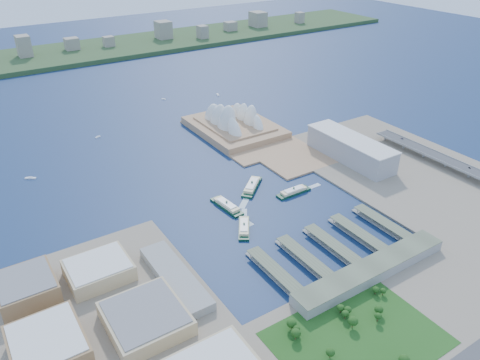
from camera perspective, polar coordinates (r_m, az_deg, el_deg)
ground at (r=600.11m, az=5.20°, el=-5.09°), size 3000.00×3000.00×0.00m
south_land at (r=491.63m, az=20.90°, el=-16.32°), size 720.00×180.00×3.00m
east_land at (r=728.91m, az=22.83°, el=-0.68°), size 240.00×500.00×3.00m
peninsula at (r=840.05m, az=0.21°, el=5.69°), size 135.00×220.00×3.00m
far_shore at (r=1438.84m, az=-20.07°, el=14.24°), size 2200.00×260.00×12.00m
opera_house at (r=842.74m, az=-0.68°, el=8.01°), size 134.00×180.00×58.00m
toaster_building at (r=758.28m, az=13.32°, el=3.72°), size 45.00×155.00×35.00m
expressway at (r=768.00m, az=26.16°, el=0.72°), size 26.00×340.00×11.85m
west_buildings at (r=453.88m, az=-15.74°, el=-17.18°), size 200.00×280.00×27.00m
ferry_wharves at (r=560.30m, az=11.08°, el=-7.82°), size 184.00×90.00×9.30m
terminal_building at (r=527.41m, az=15.68°, el=-10.58°), size 200.00×28.00×12.00m
park at (r=456.90m, az=14.23°, el=-17.52°), size 150.00×110.00×16.00m
far_skyline at (r=1412.45m, az=-20.09°, el=15.40°), size 1900.00×140.00×55.00m
ferry_a at (r=622.51m, az=-1.64°, el=-2.99°), size 19.87×58.05×10.76m
ferry_b at (r=666.97m, az=1.47°, el=-0.58°), size 55.37×51.04×11.37m
ferry_c at (r=581.50m, az=0.49°, el=-5.63°), size 38.94×49.26×9.58m
ferry_d at (r=658.54m, az=6.56°, el=-1.27°), size 52.86×13.92×9.97m
boat_a at (r=759.49m, az=-24.18°, el=0.24°), size 15.27×11.84×3.02m
boat_b at (r=864.33m, az=-16.95°, el=5.05°), size 9.90×6.63×2.53m
boat_c at (r=1039.13m, az=-2.72°, el=10.37°), size 7.78×13.84×2.99m
boat_e at (r=1024.32m, az=-9.31°, el=9.71°), size 8.89×9.77×2.47m
car_b at (r=770.08m, az=26.19°, el=1.34°), size 1.24×3.57×1.18m
car_c at (r=831.35m, az=19.14°, el=4.80°), size 2.01×4.94×1.43m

